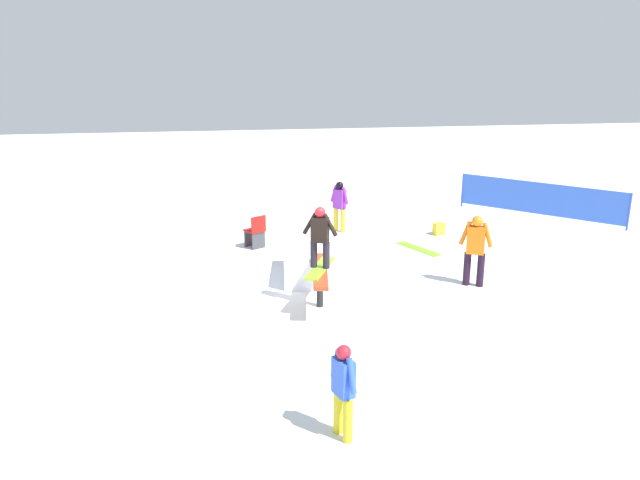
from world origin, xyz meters
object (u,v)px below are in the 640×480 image
rail_feature (320,275)px  loose_snowboard_lime (419,249)px  folding_chair (256,232)px  bystander_blue (343,387)px  main_rider_on_rail (320,239)px  bystander_orange (475,247)px  bystander_purple (339,204)px  backpack_on_snow (439,229)px

rail_feature → loose_snowboard_lime: bearing=144.8°
loose_snowboard_lime → folding_chair: 4.28m
bystander_blue → main_rider_on_rail: bearing=-25.8°
rail_feature → folding_chair: bearing=-158.0°
rail_feature → main_rider_on_rail: (0.00, 0.00, 0.75)m
main_rider_on_rail → bystander_blue: bearing=19.7°
main_rider_on_rail → bystander_orange: bearing=125.1°
bystander_purple → folding_chair: size_ratio=1.64×
main_rider_on_rail → loose_snowboard_lime: main_rider_on_rail is taller
rail_feature → folding_chair: folding_chair is taller
loose_snowboard_lime → backpack_on_snow: backpack_on_snow is taller
main_rider_on_rail → folding_chair: main_rider_on_rail is taller
bystander_purple → folding_chair: 2.77m
bystander_purple → folding_chair: bearing=-102.7°
bystander_orange → folding_chair: size_ratio=1.80×
main_rider_on_rail → bystander_blue: main_rider_on_rail is taller
folding_chair → backpack_on_snow: size_ratio=2.59×
rail_feature → backpack_on_snow: bearing=145.9°
folding_chair → backpack_on_snow: bearing=153.3°
bystander_purple → bystander_blue: 10.01m
bystander_orange → bystander_purple: bearing=-38.3°
bystander_orange → loose_snowboard_lime: size_ratio=1.11×
bystander_purple → loose_snowboard_lime: (2.02, 1.73, -0.80)m
bystander_purple → bystander_blue: bearing=-49.4°
folding_chair → backpack_on_snow: folding_chair is taller
rail_feature → main_rider_on_rail: main_rider_on_rail is taller
main_rider_on_rail → folding_chair: size_ratio=1.58×
rail_feature → folding_chair: 4.31m
rail_feature → loose_snowboard_lime: (-3.36, 3.14, -0.66)m
bystander_blue → backpack_on_snow: bystander_blue is taller
loose_snowboard_lime → backpack_on_snow: (-1.22, 0.98, 0.16)m
backpack_on_snow → bystander_blue: bearing=-130.3°
backpack_on_snow → loose_snowboard_lime: bearing=-142.4°
loose_snowboard_lime → bystander_blue: bearing=-49.9°
main_rider_on_rail → bystander_blue: size_ratio=1.03×
bystander_blue → bystander_orange: (-5.10, 3.92, 0.14)m
main_rider_on_rail → backpack_on_snow: bearing=162.8°
backpack_on_snow → folding_chair: bearing=170.8°
rail_feature → bystander_blue: 4.48m
main_rider_on_rail → bystander_blue: (4.46, -0.40, -0.66)m
rail_feature → loose_snowboard_lime: rail_feature is taller
bystander_orange → backpack_on_snow: bearing=-70.8°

